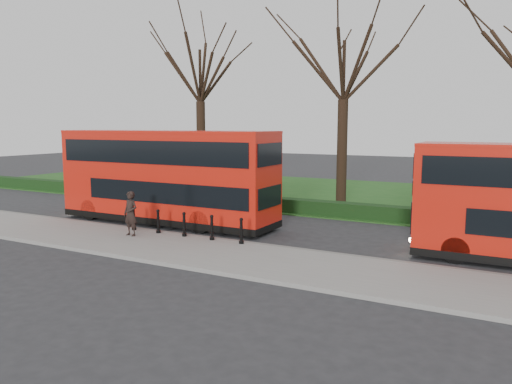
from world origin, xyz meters
The scene contains 12 objects.
ground centered at (0.00, 0.00, 0.00)m, with size 120.00×120.00×0.00m, color #28282B.
pavement centered at (0.00, -3.00, 0.07)m, with size 60.00×4.00×0.15m, color gray.
kerb centered at (0.00, -1.00, 0.07)m, with size 60.00×0.25×0.16m, color slate.
grass_verge centered at (0.00, 15.00, 0.03)m, with size 60.00×18.00×0.06m, color #1C4E1A.
hedge centered at (0.00, 6.80, 0.40)m, with size 60.00×0.90×0.80m, color black.
yellow_line_outer centered at (0.00, -0.70, 0.01)m, with size 60.00×0.10×0.01m, color yellow.
yellow_line_inner centered at (0.00, -0.50, 0.01)m, with size 60.00×0.10×0.01m, color yellow.
tree_left centered at (-8.00, 10.00, 8.50)m, with size 7.49×7.49×11.70m.
tree_mid centered at (2.00, 10.00, 8.36)m, with size 7.36×7.36×11.50m.
bollard_row centered at (-1.14, -1.35, 0.65)m, with size 5.77×0.15×1.00m.
bus_lead centered at (-4.09, 1.19, 2.31)m, with size 11.53×2.65×4.59m.
pedestrian centered at (-3.24, -2.31, 1.11)m, with size 0.70×0.46×1.92m, color black.
Camera 1 is at (11.43, -18.30, 4.89)m, focal length 35.00 mm.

